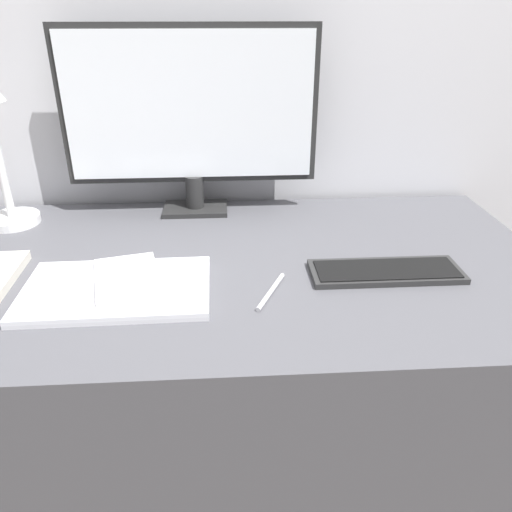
{
  "coord_description": "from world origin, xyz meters",
  "views": [
    {
      "loc": [
        -0.01,
        -0.79,
        1.21
      ],
      "look_at": [
        0.04,
        0.06,
        0.78
      ],
      "focal_mm": 35.0,
      "sensor_mm": 36.0,
      "label": 1
    }
  ],
  "objects_px": {
    "monitor": "(190,114)",
    "pen": "(271,291)",
    "ereader": "(127,277)",
    "laptop": "(117,289)",
    "keyboard": "(386,271)"
  },
  "relations": [
    {
      "from": "laptop",
      "to": "keyboard",
      "type": "bearing_deg",
      "value": 4.27
    },
    {
      "from": "pen",
      "to": "monitor",
      "type": "bearing_deg",
      "value": 110.05
    },
    {
      "from": "monitor",
      "to": "laptop",
      "type": "relative_size",
      "value": 1.79
    },
    {
      "from": "laptop",
      "to": "pen",
      "type": "distance_m",
      "value": 0.29
    },
    {
      "from": "laptop",
      "to": "ereader",
      "type": "height_order",
      "value": "ereader"
    },
    {
      "from": "laptop",
      "to": "pen",
      "type": "height_order",
      "value": "laptop"
    },
    {
      "from": "monitor",
      "to": "pen",
      "type": "xyz_separation_m",
      "value": [
        0.16,
        -0.44,
        -0.25
      ]
    },
    {
      "from": "laptop",
      "to": "ereader",
      "type": "xyz_separation_m",
      "value": [
        0.02,
        0.02,
        0.01
      ]
    },
    {
      "from": "monitor",
      "to": "keyboard",
      "type": "xyz_separation_m",
      "value": [
        0.4,
        -0.38,
        -0.24
      ]
    },
    {
      "from": "ereader",
      "to": "monitor",
      "type": "bearing_deg",
      "value": 74.06
    },
    {
      "from": "monitor",
      "to": "keyboard",
      "type": "relative_size",
      "value": 2.05
    },
    {
      "from": "monitor",
      "to": "keyboard",
      "type": "bearing_deg",
      "value": -43.59
    },
    {
      "from": "keyboard",
      "to": "laptop",
      "type": "distance_m",
      "value": 0.53
    },
    {
      "from": "monitor",
      "to": "pen",
      "type": "distance_m",
      "value": 0.53
    },
    {
      "from": "keyboard",
      "to": "monitor",
      "type": "bearing_deg",
      "value": 136.41
    }
  ]
}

